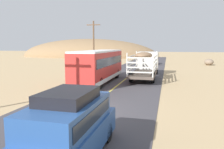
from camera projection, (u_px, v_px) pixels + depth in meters
ground_plane at (87, 110)px, 12.59m from camera, size 240.00×240.00×0.00m
road_surface at (87, 110)px, 12.59m from camera, size 8.00×120.00×0.02m
road_centre_line at (87, 110)px, 12.59m from camera, size 0.16×117.60×0.00m
suv_near at (70, 125)px, 7.01m from camera, size 1.90×4.62×2.29m
livestock_truck at (146, 62)px, 25.89m from camera, size 2.53×9.70×3.02m
bus at (99, 65)px, 21.79m from camera, size 2.54×10.00×3.21m
car_far at (152, 61)px, 43.17m from camera, size 1.80×4.40×1.46m
power_pole_mid at (94, 43)px, 33.99m from camera, size 2.20×0.24×7.49m
boulder_near_shoulder at (104, 61)px, 44.76m from camera, size 1.30×1.14×1.01m
boulder_mid_field at (209, 62)px, 41.10m from camera, size 1.66×2.02×1.19m
distant_hill at (88, 56)px, 74.29m from camera, size 47.35×24.65×11.92m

